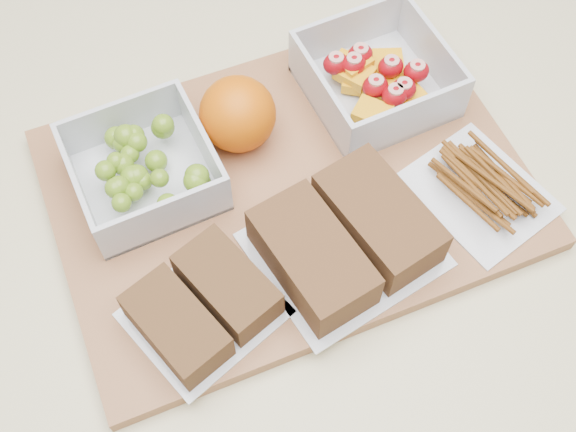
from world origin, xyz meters
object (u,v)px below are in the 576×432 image
object	(u,v)px
grape_container	(144,168)
orange	(238,114)
cutting_board	(289,188)
sandwich_bag_left	(202,306)
fruit_container	(376,79)
sandwich_bag_center	(346,238)
pretzel_bag	(482,186)

from	to	relation	value
grape_container	orange	bearing A→B (deg)	5.51
cutting_board	grape_container	distance (m)	0.13
cutting_board	sandwich_bag_left	world-z (taller)	sandwich_bag_left
grape_container	fruit_container	size ratio (longest dim) A/B	0.95
orange	sandwich_bag_left	size ratio (longest dim) A/B	0.51
sandwich_bag_center	pretzel_bag	distance (m)	0.14
orange	sandwich_bag_left	world-z (taller)	orange
orange	pretzel_bag	xyz separation A→B (m)	(0.17, -0.15, -0.02)
fruit_container	pretzel_bag	xyz separation A→B (m)	(0.03, -0.14, -0.01)
grape_container	pretzel_bag	distance (m)	0.30
cutting_board	sandwich_bag_left	bearing A→B (deg)	-141.14
sandwich_bag_left	pretzel_bag	distance (m)	0.27
grape_container	fruit_container	bearing A→B (deg)	0.27
sandwich_bag_left	orange	bearing A→B (deg)	57.07
grape_container	sandwich_bag_left	world-z (taller)	grape_container
fruit_container	sandwich_bag_left	size ratio (longest dim) A/B	0.91
fruit_container	sandwich_bag_left	distance (m)	0.28
pretzel_bag	grape_container	bearing A→B (deg)	151.95
cutting_board	grape_container	xyz separation A→B (m)	(-0.11, 0.06, 0.03)
fruit_container	sandwich_bag_left	world-z (taller)	fruit_container
grape_container	sandwich_bag_center	size ratio (longest dim) A/B	0.74
orange	grape_container	bearing A→B (deg)	-174.49
sandwich_bag_center	pretzel_bag	world-z (taller)	sandwich_bag_center
sandwich_bag_left	grape_container	bearing A→B (deg)	88.92
cutting_board	sandwich_bag_center	bearing A→B (deg)	-77.35
fruit_container	sandwich_bag_center	world-z (taller)	fruit_container
grape_container	sandwich_bag_left	xyz separation A→B (m)	(-0.00, -0.14, -0.00)
fruit_container	pretzel_bag	distance (m)	0.15
pretzel_bag	fruit_container	bearing A→B (deg)	101.64
cutting_board	fruit_container	world-z (taller)	fruit_container
orange	sandwich_bag_center	bearing A→B (deg)	-77.50
fruit_container	cutting_board	bearing A→B (deg)	-154.09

